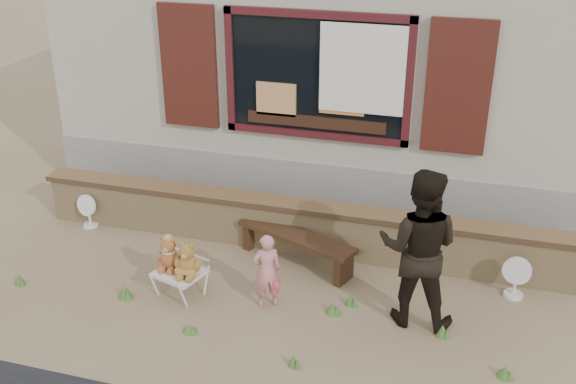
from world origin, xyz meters
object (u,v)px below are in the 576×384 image
(child, at_px, (267,271))
(adult, at_px, (419,248))
(bench, at_px, (296,242))
(folding_chair, at_px, (180,274))
(teddy_bear_right, at_px, (188,259))
(teddy_bear_left, at_px, (169,252))

(child, height_order, adult, adult)
(child, bearing_deg, bench, -122.91)
(folding_chair, xyz_separation_m, adult, (2.65, 0.28, 0.61))
(folding_chair, xyz_separation_m, child, (1.03, 0.08, 0.17))
(teddy_bear_right, bearing_deg, bench, 65.63)
(bench, height_order, child, child)
(teddy_bear_left, relative_size, child, 0.47)
(bench, distance_m, folding_chair, 1.52)
(teddy_bear_right, xyz_separation_m, adult, (2.51, 0.32, 0.36))
(bench, xyz_separation_m, child, (-0.07, -0.97, 0.15))
(teddy_bear_left, xyz_separation_m, adult, (2.78, 0.23, 0.37))
(teddy_bear_right, xyz_separation_m, child, (0.89, 0.12, -0.08))
(bench, relative_size, folding_chair, 2.59)
(teddy_bear_right, relative_size, adult, 0.24)
(adult, bearing_deg, teddy_bear_right, 9.60)
(bench, height_order, adult, adult)
(teddy_bear_left, bearing_deg, bench, 56.43)
(bench, relative_size, teddy_bear_left, 3.84)
(teddy_bear_right, height_order, child, child)
(teddy_bear_right, relative_size, child, 0.48)
(teddy_bear_left, distance_m, child, 1.16)
(teddy_bear_right, bearing_deg, adult, 24.26)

